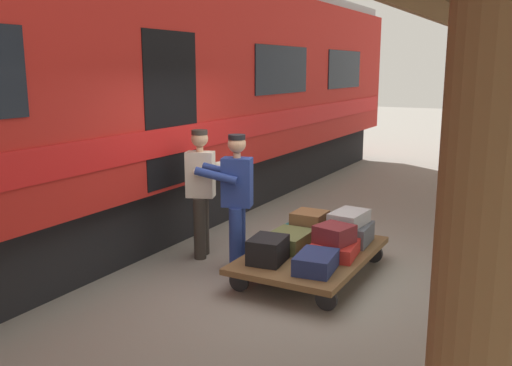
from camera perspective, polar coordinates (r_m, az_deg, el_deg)
name	(u,v)px	position (r m, az deg, el deg)	size (l,w,h in m)	color
ground_plane	(302,277)	(6.84, 4.76, -9.60)	(60.00, 60.00, 0.00)	gray
train_car	(87,98)	(8.33, -16.99, 8.34)	(3.03, 18.68, 4.00)	#B21E19
luggage_cart	(311,255)	(6.79, 5.71, -7.38)	(1.32, 2.08, 0.31)	brown
suitcase_olive_duffel	(289,240)	(6.86, 3.44, -5.90)	(0.45, 0.61, 0.20)	brown
suitcase_teal_softside	(308,230)	(7.37, 5.34, -4.82)	(0.50, 0.59, 0.16)	#1E666B
suitcase_slate_roller	(351,233)	(7.15, 9.73, -5.11)	(0.47, 0.57, 0.24)	#4C515B
suitcase_black_hardshell	(268,250)	(6.36, 1.24, -6.88)	(0.37, 0.46, 0.29)	black
suitcase_navy_fabric	(316,262)	(6.14, 6.20, -8.10)	(0.39, 0.56, 0.20)	navy
suitcase_red_plastic	(335,249)	(6.65, 8.10, -6.73)	(0.50, 0.60, 0.16)	#AD231E
suitcase_brown_leather	(310,218)	(7.28, 5.54, -3.65)	(0.41, 0.41, 0.18)	brown
suitcase_maroon_trunk	(334,234)	(6.59, 8.08, -5.21)	(0.38, 0.39, 0.21)	maroon
suitcase_gray_aluminum	(349,218)	(7.07, 9.56, -3.57)	(0.36, 0.55, 0.17)	#9EA0A5
porter_in_overalls	(236,198)	(6.80, -2.11, -1.51)	(0.73, 0.56, 1.70)	navy
porter_by_door	(202,189)	(7.31, -5.56, -0.61)	(0.74, 0.58, 1.70)	#332D28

